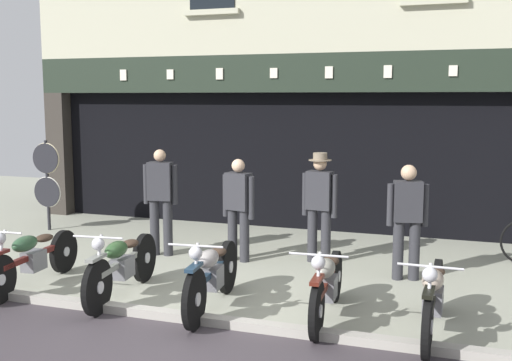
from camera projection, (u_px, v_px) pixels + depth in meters
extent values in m
cube|color=#9A9C8A|center=(299.00, 234.00, 11.62)|extent=(23.21, 10.00, 0.08)
cube|color=#A9A49A|center=(186.00, 321.00, 7.00)|extent=(23.21, 0.16, 0.18)
cube|color=black|center=(327.00, 153.00, 13.59)|extent=(10.31, 4.00, 2.60)
cube|color=#332D28|center=(60.00, 154.00, 13.34)|extent=(0.44, 0.36, 2.60)
cube|color=black|center=(308.00, 154.00, 11.93)|extent=(9.86, 0.03, 2.18)
cube|color=black|center=(303.00, 73.00, 11.33)|extent=(11.21, 0.24, 0.70)
cube|color=silver|center=(123.00, 75.00, 12.38)|extent=(0.14, 0.03, 0.21)
cube|color=silver|center=(170.00, 74.00, 12.05)|extent=(0.14, 0.03, 0.19)
cube|color=silver|center=(220.00, 74.00, 11.71)|extent=(0.14, 0.03, 0.21)
cube|color=silver|center=(274.00, 73.00, 11.37)|extent=(0.14, 0.03, 0.18)
cube|color=silver|center=(329.00, 72.00, 11.03)|extent=(0.14, 0.03, 0.21)
cube|color=silver|center=(388.00, 72.00, 10.70)|extent=(0.14, 0.03, 0.22)
cube|color=silver|center=(453.00, 71.00, 10.35)|extent=(0.14, 0.03, 0.18)
cube|color=#B8B69B|center=(211.00, 12.00, 11.57)|extent=(1.10, 0.12, 0.10)
cube|color=#B8B69B|center=(434.00, 1.00, 10.28)|extent=(1.10, 0.12, 0.10)
cylinder|color=black|center=(64.00, 251.00, 8.94)|extent=(0.13, 0.62, 0.61)
cylinder|color=silver|center=(64.00, 251.00, 8.94)|extent=(0.12, 0.14, 0.14)
cube|color=#501613|center=(34.00, 255.00, 8.23)|extent=(0.17, 1.32, 0.07)
cube|color=slate|center=(34.00, 261.00, 8.24)|extent=(0.22, 0.33, 0.26)
ellipsoid|color=#2C4E32|center=(25.00, 244.00, 8.04)|extent=(0.25, 0.48, 0.20)
ellipsoid|color=#38281E|center=(44.00, 238.00, 8.45)|extent=(0.22, 0.31, 0.10)
sphere|color=silver|center=(0.00, 238.00, 7.55)|extent=(0.15, 0.15, 0.15)
cylinder|color=silver|center=(0.00, 256.00, 7.56)|extent=(0.06, 0.29, 0.60)
cylinder|color=black|center=(97.00, 287.00, 7.17)|extent=(0.14, 0.66, 0.66)
cylinder|color=silver|center=(97.00, 287.00, 7.17)|extent=(0.11, 0.16, 0.15)
cylinder|color=black|center=(144.00, 258.00, 8.50)|extent=(0.15, 0.67, 0.66)
cylinder|color=silver|center=(144.00, 258.00, 8.50)|extent=(0.12, 0.16, 0.15)
cube|color=gray|center=(122.00, 262.00, 7.82)|extent=(0.20, 1.26, 0.07)
cube|color=slate|center=(123.00, 267.00, 7.83)|extent=(0.23, 0.34, 0.26)
ellipsoid|color=#2A4B26|center=(116.00, 250.00, 7.63)|extent=(0.27, 0.48, 0.20)
ellipsoid|color=#38281E|center=(130.00, 244.00, 8.03)|extent=(0.23, 0.32, 0.10)
cube|color=gray|center=(96.00, 258.00, 7.12)|extent=(0.14, 0.37, 0.04)
sphere|color=silver|center=(98.00, 244.00, 7.16)|extent=(0.15, 0.15, 0.15)
cylinder|color=silver|center=(98.00, 237.00, 7.15)|extent=(0.62, 0.09, 0.02)
cylinder|color=silver|center=(98.00, 262.00, 7.17)|extent=(0.06, 0.26, 0.61)
cylinder|color=black|center=(194.00, 299.00, 6.73)|extent=(0.14, 0.68, 0.68)
cylinder|color=silver|center=(194.00, 299.00, 6.73)|extent=(0.11, 0.16, 0.15)
cylinder|color=black|center=(228.00, 267.00, 8.01)|extent=(0.15, 0.68, 0.68)
cylinder|color=silver|center=(228.00, 267.00, 8.01)|extent=(0.12, 0.16, 0.15)
cube|color=#1D3246|center=(212.00, 272.00, 7.35)|extent=(0.20, 1.22, 0.07)
cube|color=slate|center=(212.00, 277.00, 7.36)|extent=(0.23, 0.34, 0.26)
ellipsoid|color=gray|center=(208.00, 259.00, 7.17)|extent=(0.27, 0.48, 0.20)
ellipsoid|color=#38281E|center=(218.00, 252.00, 7.56)|extent=(0.23, 0.32, 0.10)
cube|color=#1D3246|center=(194.00, 267.00, 6.68)|extent=(0.14, 0.37, 0.04)
sphere|color=silver|center=(196.00, 253.00, 6.72)|extent=(0.15, 0.15, 0.15)
cylinder|color=silver|center=(195.00, 246.00, 6.71)|extent=(0.62, 0.09, 0.02)
cylinder|color=silver|center=(195.00, 272.00, 6.73)|extent=(0.06, 0.24, 0.62)
cylinder|color=black|center=(317.00, 311.00, 6.43)|extent=(0.11, 0.63, 0.63)
cylinder|color=silver|center=(317.00, 311.00, 6.43)|extent=(0.11, 0.14, 0.14)
cylinder|color=black|center=(335.00, 276.00, 7.68)|extent=(0.12, 0.63, 0.63)
cylinder|color=silver|center=(335.00, 276.00, 7.68)|extent=(0.12, 0.14, 0.14)
cube|color=#531D13|center=(327.00, 282.00, 7.04)|extent=(0.14, 1.21, 0.07)
cube|color=slate|center=(327.00, 288.00, 7.05)|extent=(0.22, 0.33, 0.26)
ellipsoid|color=gray|center=(325.00, 268.00, 6.86)|extent=(0.25, 0.47, 0.20)
ellipsoid|color=#38281E|center=(331.00, 261.00, 7.24)|extent=(0.22, 0.31, 0.10)
cube|color=#531D13|center=(317.00, 280.00, 6.39)|extent=(0.12, 0.37, 0.04)
sphere|color=silver|center=(318.00, 263.00, 6.42)|extent=(0.15, 0.15, 0.15)
cylinder|color=silver|center=(318.00, 255.00, 6.41)|extent=(0.62, 0.06, 0.02)
cylinder|color=silver|center=(318.00, 283.00, 6.43)|extent=(0.05, 0.29, 0.60)
cylinder|color=black|center=(427.00, 327.00, 5.97)|extent=(0.08, 0.65, 0.65)
cylinder|color=silver|center=(427.00, 327.00, 5.97)|extent=(0.10, 0.14, 0.14)
cylinder|color=black|center=(437.00, 287.00, 7.22)|extent=(0.09, 0.65, 0.65)
cylinder|color=silver|center=(437.00, 287.00, 7.22)|extent=(0.11, 0.14, 0.14)
cube|color=black|center=(433.00, 294.00, 6.58)|extent=(0.09, 1.24, 0.07)
cube|color=slate|center=(433.00, 300.00, 6.59)|extent=(0.21, 0.32, 0.26)
ellipsoid|color=tan|center=(433.00, 280.00, 6.40)|extent=(0.23, 0.46, 0.20)
ellipsoid|color=#38281E|center=(436.00, 271.00, 6.78)|extent=(0.21, 0.30, 0.10)
cube|color=black|center=(429.00, 292.00, 5.92)|extent=(0.11, 0.36, 0.04)
sphere|color=silver|center=(430.00, 275.00, 5.96)|extent=(0.15, 0.15, 0.15)
cylinder|color=silver|center=(430.00, 267.00, 5.94)|extent=(0.62, 0.04, 0.02)
cylinder|color=silver|center=(429.00, 296.00, 5.96)|extent=(0.04, 0.25, 0.62)
cylinder|color=#2D2D33|center=(168.00, 227.00, 9.87)|extent=(0.15, 0.15, 0.91)
cylinder|color=#2D2D33|center=(155.00, 227.00, 9.91)|extent=(0.15, 0.15, 0.91)
cube|color=#2D2D33|center=(160.00, 181.00, 9.79)|extent=(0.41, 0.28, 0.60)
cube|color=silver|center=(163.00, 176.00, 9.89)|extent=(0.14, 0.04, 0.34)
cube|color=black|center=(163.00, 176.00, 9.91)|extent=(0.05, 0.02, 0.31)
cylinder|color=#2D2D33|center=(175.00, 185.00, 9.76)|extent=(0.09, 0.09, 0.63)
cylinder|color=#2D2D33|center=(146.00, 184.00, 9.84)|extent=(0.09, 0.09, 0.63)
sphere|color=tan|center=(160.00, 155.00, 9.74)|extent=(0.19, 0.19, 0.19)
cylinder|color=#2D2D33|center=(244.00, 235.00, 9.50)|extent=(0.15, 0.15, 0.82)
cylinder|color=#2D2D33|center=(233.00, 234.00, 9.61)|extent=(0.15, 0.15, 0.82)
cube|color=#2D2D33|center=(238.00, 191.00, 9.47)|extent=(0.42, 0.30, 0.57)
cube|color=silver|center=(242.00, 186.00, 9.55)|extent=(0.14, 0.05, 0.32)
cube|color=brown|center=(243.00, 187.00, 9.57)|extent=(0.05, 0.02, 0.30)
cylinder|color=#2D2D33|center=(251.00, 198.00, 9.36)|extent=(0.09, 0.09, 0.65)
cylinder|color=#2D2D33|center=(226.00, 195.00, 9.60)|extent=(0.09, 0.09, 0.65)
sphere|color=beige|center=(238.00, 166.00, 9.41)|extent=(0.20, 0.20, 0.20)
cylinder|color=#2D2D33|center=(326.00, 236.00, 9.41)|extent=(0.15, 0.15, 0.84)
cylinder|color=#2D2D33|center=(312.00, 235.00, 9.51)|extent=(0.15, 0.15, 0.84)
cube|color=#2D2D33|center=(320.00, 190.00, 9.37)|extent=(0.41, 0.27, 0.58)
cube|color=silver|center=(322.00, 185.00, 9.46)|extent=(0.14, 0.04, 0.33)
cube|color=maroon|center=(323.00, 185.00, 9.47)|extent=(0.05, 0.02, 0.30)
cylinder|color=#2D2D33|center=(334.00, 196.00, 9.27)|extent=(0.09, 0.09, 0.65)
cylinder|color=#2D2D33|center=(305.00, 194.00, 9.48)|extent=(0.09, 0.09, 0.65)
sphere|color=tan|center=(320.00, 164.00, 9.32)|extent=(0.20, 0.20, 0.20)
cylinder|color=#7F705B|center=(320.00, 160.00, 9.31)|extent=(0.34, 0.34, 0.01)
cylinder|color=#7F705B|center=(320.00, 156.00, 9.30)|extent=(0.21, 0.21, 0.11)
cylinder|color=#2D2D33|center=(414.00, 250.00, 8.55)|extent=(0.15, 0.15, 0.84)
cylinder|color=#2D2D33|center=(398.00, 250.00, 8.57)|extent=(0.15, 0.15, 0.84)
cube|color=#2D2D33|center=(408.00, 201.00, 8.47)|extent=(0.42, 0.30, 0.56)
cube|color=white|center=(407.00, 195.00, 8.58)|extent=(0.14, 0.05, 0.31)
cube|color=maroon|center=(407.00, 196.00, 8.59)|extent=(0.05, 0.02, 0.29)
cylinder|color=#2D2D33|center=(425.00, 205.00, 8.46)|extent=(0.09, 0.09, 0.58)
cylinder|color=#2D2D33|center=(390.00, 205.00, 8.50)|extent=(0.09, 0.09, 0.58)
sphere|color=tan|center=(409.00, 173.00, 8.42)|extent=(0.21, 0.21, 0.21)
cylinder|color=#232328|center=(48.00, 185.00, 11.72)|extent=(0.06, 0.06, 1.71)
cylinder|color=black|center=(46.00, 158.00, 11.63)|extent=(0.56, 0.03, 0.56)
torus|color=beige|center=(46.00, 158.00, 11.64)|extent=(0.59, 0.04, 0.59)
cylinder|color=black|center=(47.00, 192.00, 11.72)|extent=(0.56, 0.03, 0.56)
torus|color=silver|center=(48.00, 192.00, 11.73)|extent=(0.59, 0.04, 0.59)
cube|color=silver|center=(434.00, 147.00, 11.01)|extent=(0.81, 0.02, 1.03)
cube|color=#1E3323|center=(435.00, 123.00, 10.94)|extent=(0.81, 0.01, 0.20)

